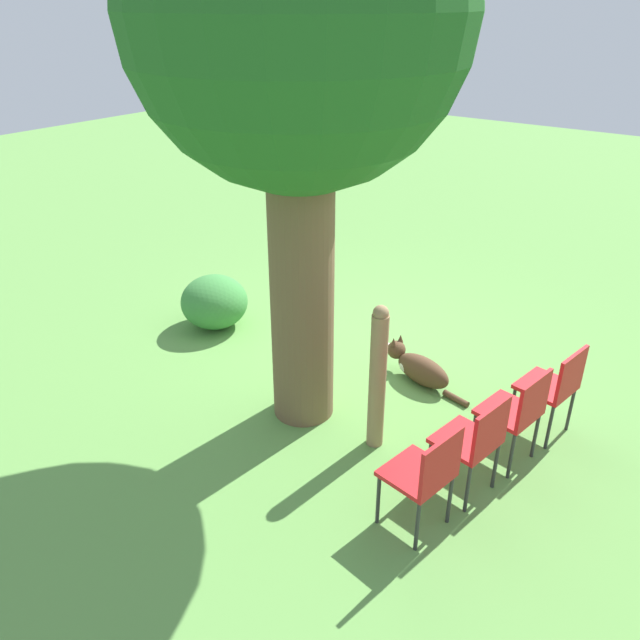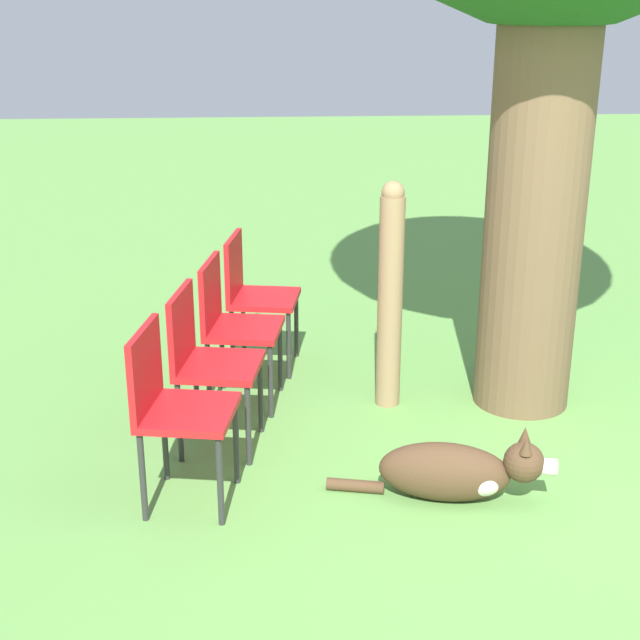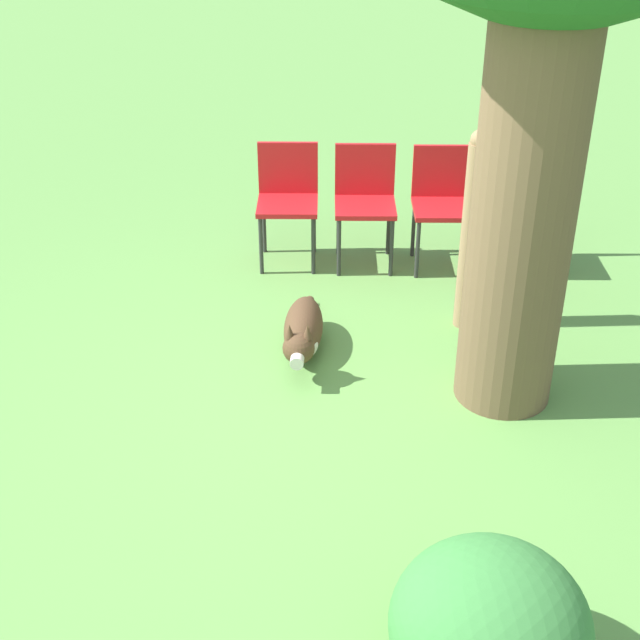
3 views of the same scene
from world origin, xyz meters
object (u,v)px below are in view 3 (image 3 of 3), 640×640
(fence_post, at_px, (472,231))
(red_chair_2, at_px, (443,197))
(red_chair_3, at_px, (521,199))
(dog, at_px, (303,332))
(red_chair_0, at_px, (288,194))
(red_chair_1, at_px, (365,195))

(fence_post, distance_m, red_chair_2, 0.94)
(red_chair_2, bearing_deg, red_chair_3, 87.24)
(fence_post, bearing_deg, dog, -80.64)
(dog, height_order, red_chair_0, red_chair_0)
(fence_post, distance_m, red_chair_0, 1.56)
(red_chair_2, bearing_deg, red_chair_0, -92.76)
(fence_post, height_order, red_chair_1, fence_post)
(red_chair_1, bearing_deg, red_chair_2, 87.24)
(red_chair_3, bearing_deg, fence_post, -28.94)
(red_chair_0, bearing_deg, red_chair_1, 87.24)
(fence_post, xyz_separation_m, red_chair_3, (-0.80, 0.64, -0.15))
(dog, relative_size, fence_post, 0.81)
(red_chair_3, bearing_deg, red_chair_0, -92.76)
(red_chair_1, bearing_deg, fence_post, 33.97)
(dog, xyz_separation_m, red_chair_0, (-1.35, 0.09, 0.37))
(red_chair_1, relative_size, red_chair_3, 1.00)
(fence_post, xyz_separation_m, red_chair_1, (-1.04, -0.47, -0.15))
(dog, xyz_separation_m, fence_post, (-0.18, 1.11, 0.52))
(red_chair_0, height_order, red_chair_1, same)
(red_chair_1, distance_m, red_chair_3, 1.13)
(fence_post, distance_m, red_chair_1, 1.15)
(dog, bearing_deg, red_chair_2, 145.34)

